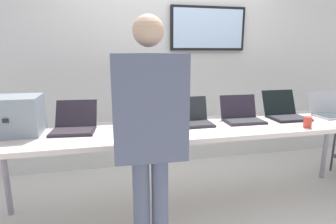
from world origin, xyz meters
TOP-DOWN VIEW (x-y plane):
  - ground at (0.00, 0.00)m, footprint 8.00×8.00m
  - back_wall at (0.01, 1.13)m, footprint 8.00×0.11m
  - workbench at (0.00, 0.00)m, footprint 3.54×0.70m
  - equipment_box at (-1.51, 0.11)m, footprint 0.43×0.35m
  - laptop_station_0 at (-1.04, 0.11)m, footprint 0.38×0.40m
  - laptop_station_1 at (-0.53, 0.12)m, footprint 0.33×0.31m
  - laptop_station_2 at (-0.01, 0.09)m, footprint 0.36×0.30m
  - laptop_station_3 at (0.50, 0.09)m, footprint 0.37×0.31m
  - laptop_station_4 at (0.99, 0.12)m, footprint 0.36×0.37m
  - laptop_station_5 at (1.51, 0.09)m, footprint 0.36×0.32m
  - person at (-0.51, -0.62)m, footprint 0.45×0.60m
  - coffee_mug at (0.96, -0.25)m, footprint 0.07×0.07m
  - paper_sheet at (-0.78, -0.17)m, footprint 0.22×0.31m

SIDE VIEW (x-z plane):
  - ground at x=0.00m, z-range -0.04..0.00m
  - workbench at x=0.00m, z-range 0.35..1.14m
  - paper_sheet at x=-0.78m, z-range 0.79..0.80m
  - coffee_mug at x=0.96m, z-range 0.79..0.89m
  - laptop_station_0 at x=-1.04m, z-range 0.73..0.97m
  - laptop_station_3 at x=0.50m, z-range 0.73..0.97m
  - laptop_station_2 at x=-0.01m, z-range 0.73..0.97m
  - laptop_station_5 at x=1.51m, z-range 0.73..0.97m
  - laptop_station_1 at x=-0.53m, z-range 0.73..0.98m
  - laptop_station_4 at x=0.99m, z-range 0.72..0.99m
  - equipment_box at x=-1.51m, z-range 0.79..1.11m
  - person at x=-0.51m, z-range 0.17..1.84m
  - back_wall at x=0.01m, z-range 0.01..2.63m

